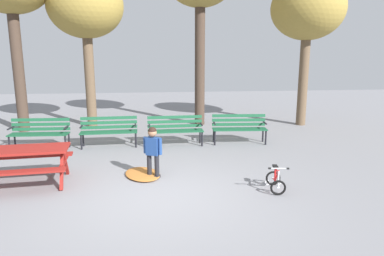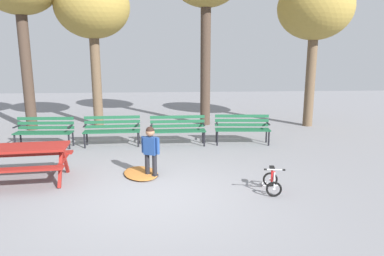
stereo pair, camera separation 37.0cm
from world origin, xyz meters
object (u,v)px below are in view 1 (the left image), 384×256
Objects in this scene: picnic_table at (22,157)px; child_standing at (153,148)px; park_bench_right at (175,128)px; park_bench_far_right at (239,126)px; park_bench_far_left at (40,131)px; park_bench_left at (109,129)px; kids_bicycle at (276,180)px.

picnic_table is 2.63m from child_standing.
park_bench_right is 1.91m from park_bench_far_right.
park_bench_left is (1.89, 0.05, 0.00)m from park_bench_far_left.
park_bench_left is 1.00× the size of park_bench_right.
park_bench_left reaches higher than kids_bicycle.
picnic_table is at bearing -80.01° from park_bench_far_left.
park_bench_far_left is 1.89m from park_bench_left.
picnic_table is at bearing -177.55° from child_standing.
picnic_table is 5.93m from park_bench_far_right.
park_bench_right is at bearing -0.36° from park_bench_far_left.
park_bench_left is 3.81m from park_bench_far_right.
park_bench_far_left is (-0.50, 2.85, -0.08)m from picnic_table.
picnic_table reaches higher than kids_bicycle.
picnic_table is at bearing 170.20° from kids_bicycle.
child_standing reaches higher than park_bench_far_right.
park_bench_far_right is at bearing 46.81° from child_standing.
park_bench_left is at bearing 64.38° from picnic_table.
child_standing is 2.62m from kids_bicycle.
park_bench_far_right is (5.70, 0.00, 0.00)m from park_bench_far_left.
picnic_table is 5.10m from kids_bicycle.
child_standing is (3.13, -2.74, 0.16)m from park_bench_far_left.
park_bench_right is 1.43× the size of child_standing.
child_standing reaches higher than park_bench_left.
park_bench_far_right is 2.72× the size of kids_bicycle.
park_bench_far_left and park_bench_left have the same top height.
park_bench_far_left is 1.01× the size of park_bench_right.
park_bench_far_right is at bearing -0.66° from park_bench_left.
park_bench_far_left is 1.00× the size of park_bench_left.
picnic_table is 3.22m from park_bench_left.
park_bench_far_left is 3.79m from park_bench_right.
park_bench_far_right is (5.20, 2.85, -0.08)m from picnic_table.
park_bench_right is 2.69× the size of kids_bicycle.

